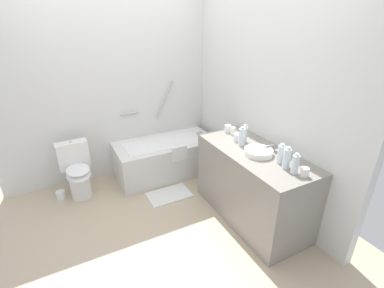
{
  "coord_description": "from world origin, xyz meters",
  "views": [
    {
      "loc": [
        -0.73,
        -2.39,
        2.06
      ],
      "look_at": [
        0.59,
        0.15,
        0.75
      ],
      "focal_mm": 25.44,
      "sensor_mm": 36.0,
      "label": 1
    }
  ],
  "objects": [
    {
      "name": "water_bottle_2",
      "position": [
        1.04,
        -0.95,
        0.91
      ],
      "size": [
        0.06,
        0.06,
        0.2
      ],
      "color": "silver",
      "rests_on": "vanity_counter"
    },
    {
      "name": "sink_basin",
      "position": [
        1.0,
        -0.52,
        0.85
      ],
      "size": [
        0.29,
        0.29,
        0.06
      ],
      "primitive_type": "cylinder",
      "color": "white",
      "rests_on": "vanity_counter"
    },
    {
      "name": "vanity_counter",
      "position": [
        1.02,
        -0.45,
        0.41
      ],
      "size": [
        0.62,
        1.36,
        0.82
      ],
      "primitive_type": "cube",
      "color": "gray",
      "rests_on": "ground_plane"
    },
    {
      "name": "water_bottle_4",
      "position": [
        1.07,
        -0.75,
        0.91
      ],
      "size": [
        0.07,
        0.07,
        0.2
      ],
      "color": "silver",
      "rests_on": "vanity_counter"
    },
    {
      "name": "bathtub",
      "position": [
        0.55,
        0.89,
        0.27
      ],
      "size": [
        1.4,
        0.69,
        1.28
      ],
      "color": "silver",
      "rests_on": "ground_plane"
    },
    {
      "name": "toilet",
      "position": [
        -0.64,
        0.88,
        0.34
      ],
      "size": [
        0.38,
        0.51,
        0.7
      ],
      "rotation": [
        0.0,
        0.0,
        -1.52
      ],
      "color": "white",
      "rests_on": "ground_plane"
    },
    {
      "name": "drinking_glass_1",
      "position": [
        1.08,
        -1.03,
        0.86
      ],
      "size": [
        0.07,
        0.07,
        0.08
      ],
      "primitive_type": "cylinder",
      "color": "white",
      "rests_on": "vanity_counter"
    },
    {
      "name": "wall_back_tiled",
      "position": [
        0.0,
        1.28,
        1.26
      ],
      "size": [
        3.07,
        0.1,
        2.52
      ],
      "primitive_type": "cube",
      "color": "silver",
      "rests_on": "ground_plane"
    },
    {
      "name": "water_bottle_3",
      "position": [
        1.07,
        -0.2,
        0.92
      ],
      "size": [
        0.06,
        0.06,
        0.2
      ],
      "color": "silver",
      "rests_on": "vanity_counter"
    },
    {
      "name": "drinking_glass_3",
      "position": [
        1.0,
        -0.14,
        0.87
      ],
      "size": [
        0.08,
        0.08,
        0.09
      ],
      "primitive_type": "cylinder",
      "color": "white",
      "rests_on": "vanity_counter"
    },
    {
      "name": "water_bottle_1",
      "position": [
        0.98,
        -0.26,
        0.92
      ],
      "size": [
        0.07,
        0.07,
        0.21
      ],
      "color": "silver",
      "rests_on": "vanity_counter"
    },
    {
      "name": "toilet_paper_roll",
      "position": [
        -0.89,
        0.9,
        0.05
      ],
      "size": [
        0.11,
        0.11,
        0.1
      ],
      "primitive_type": "cylinder",
      "color": "white",
      "rests_on": "ground_plane"
    },
    {
      "name": "drinking_glass_0",
      "position": [
        1.08,
        0.03,
        0.87
      ],
      "size": [
        0.06,
        0.06,
        0.09
      ],
      "primitive_type": "cylinder",
      "color": "white",
      "rests_on": "vanity_counter"
    },
    {
      "name": "bath_mat",
      "position": [
        0.36,
        0.34,
        0.01
      ],
      "size": [
        0.54,
        0.34,
        0.01
      ],
      "primitive_type": "cube",
      "color": "white",
      "rests_on": "ground_plane"
    },
    {
      "name": "wall_right_mirror",
      "position": [
        1.38,
        0.0,
        1.26
      ],
      "size": [
        0.1,
        2.87,
        2.52
      ],
      "primitive_type": "cube",
      "color": "silver",
      "rests_on": "ground_plane"
    },
    {
      "name": "water_bottle_0",
      "position": [
        1.04,
        -0.85,
        0.92
      ],
      "size": [
        0.07,
        0.07,
        0.22
      ],
      "color": "silver",
      "rests_on": "vanity_counter"
    },
    {
      "name": "ground_plane",
      "position": [
        0.0,
        0.0,
        0.0
      ],
      "size": [
        3.67,
        3.67,
        0.0
      ],
      "primitive_type": "plane",
      "color": "#C1AD8E"
    },
    {
      "name": "sink_faucet",
      "position": [
        1.17,
        -0.52,
        0.85
      ],
      "size": [
        0.11,
        0.15,
        0.07
      ],
      "color": "#A1A1A6",
      "rests_on": "vanity_counter"
    },
    {
      "name": "drinking_glass_2",
      "position": [
        1.07,
        0.13,
        0.86
      ],
      "size": [
        0.08,
        0.08,
        0.09
      ],
      "primitive_type": "cylinder",
      "color": "white",
      "rests_on": "vanity_counter"
    }
  ]
}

